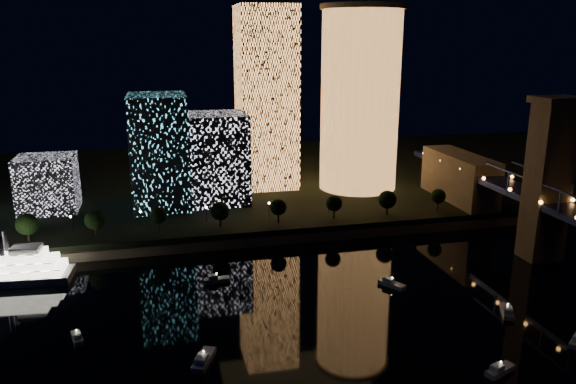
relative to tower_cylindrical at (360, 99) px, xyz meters
name	(u,v)px	position (x,y,z in m)	size (l,w,h in m)	color
ground	(419,375)	(-32.88, -127.02, -42.26)	(520.00, 520.00, 0.00)	black
far_bank	(266,179)	(-32.88, 32.98, -39.76)	(420.00, 160.00, 5.00)	black
seawall	(311,235)	(-32.88, -45.02, -40.76)	(420.00, 6.00, 3.00)	#6B5E4C
tower_cylindrical	(360,99)	(0.00, 0.00, 0.00)	(34.00, 34.00, 74.28)	#FFA251
tower_rectangular	(266,98)	(-36.60, 12.19, -0.12)	(23.35, 23.35, 74.29)	#FFA251
midrise_blocks	(128,162)	(-92.94, -6.84, -20.23)	(114.12, 28.39, 41.72)	white
motorboats	(382,352)	(-37.46, -118.39, -41.45)	(117.02, 85.61, 2.78)	silver
esplanade_trees	(207,212)	(-67.23, -39.02, -31.79)	(165.74, 6.82, 8.91)	black
street_lamps	(206,211)	(-66.88, -33.02, -33.24)	(132.70, 0.70, 5.65)	black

